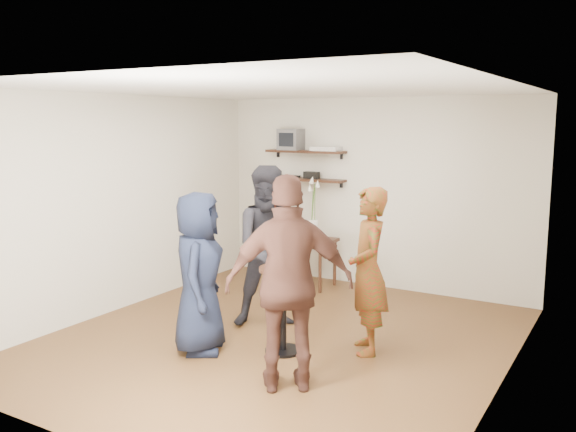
% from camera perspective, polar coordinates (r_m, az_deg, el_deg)
% --- Properties ---
extents(room, '(4.58, 5.08, 2.68)m').
position_cam_1_polar(room, '(6.23, -0.86, -0.21)').
color(room, '#4E3019').
rests_on(room, ground).
extents(shelf_upper, '(1.20, 0.25, 0.04)m').
position_cam_1_polar(shelf_upper, '(8.72, 1.64, 6.05)').
color(shelf_upper, black).
rests_on(shelf_upper, room).
extents(shelf_lower, '(1.20, 0.25, 0.04)m').
position_cam_1_polar(shelf_lower, '(8.75, 1.63, 3.43)').
color(shelf_lower, black).
rests_on(shelf_lower, room).
extents(crt_monitor, '(0.32, 0.30, 0.30)m').
position_cam_1_polar(crt_monitor, '(8.83, 0.32, 7.18)').
color(crt_monitor, '#59595B').
rests_on(crt_monitor, shelf_upper).
extents(dvd_deck, '(0.40, 0.24, 0.06)m').
position_cam_1_polar(dvd_deck, '(8.56, 3.59, 6.30)').
color(dvd_deck, silver).
rests_on(dvd_deck, shelf_upper).
extents(radio, '(0.22, 0.10, 0.10)m').
position_cam_1_polar(radio, '(8.69, 2.21, 3.84)').
color(radio, black).
rests_on(radio, shelf_lower).
extents(power_strip, '(0.30, 0.05, 0.03)m').
position_cam_1_polar(power_strip, '(8.92, 0.25, 3.76)').
color(power_strip, black).
rests_on(power_strip, shelf_lower).
extents(side_table, '(0.59, 0.59, 0.67)m').
position_cam_1_polar(side_table, '(8.41, 2.38, -2.94)').
color(side_table, black).
rests_on(side_table, room).
extents(vase_lilies, '(0.19, 0.19, 0.89)m').
position_cam_1_polar(vase_lilies, '(8.33, 2.39, -0.31)').
color(vase_lilies, white).
rests_on(vase_lilies, side_table).
extents(drinks_table, '(0.47, 0.47, 0.87)m').
position_cam_1_polar(drinks_table, '(6.07, -0.45, -7.68)').
color(drinks_table, black).
rests_on(drinks_table, room).
extents(wine_glass_fl, '(0.07, 0.07, 0.20)m').
position_cam_1_polar(wine_glass_fl, '(5.94, -1.13, -3.61)').
color(wine_glass_fl, silver).
rests_on(wine_glass_fl, drinks_table).
extents(wine_glass_fr, '(0.07, 0.07, 0.20)m').
position_cam_1_polar(wine_glass_fr, '(5.89, -0.13, -3.68)').
color(wine_glass_fr, silver).
rests_on(wine_glass_fr, drinks_table).
extents(wine_glass_bl, '(0.06, 0.06, 0.19)m').
position_cam_1_polar(wine_glass_bl, '(6.03, -0.41, -3.49)').
color(wine_glass_bl, silver).
rests_on(wine_glass_bl, drinks_table).
extents(wine_glass_br, '(0.07, 0.07, 0.22)m').
position_cam_1_polar(wine_glass_br, '(5.94, -0.08, -3.42)').
color(wine_glass_br, silver).
rests_on(wine_glass_br, drinks_table).
extents(person_plaid, '(0.66, 0.72, 1.66)m').
position_cam_1_polar(person_plaid, '(6.07, 7.50, -5.10)').
color(person_plaid, '#B51814').
rests_on(person_plaid, room).
extents(person_dark, '(1.11, 1.09, 1.80)m').
position_cam_1_polar(person_dark, '(6.78, -1.55, -2.88)').
color(person_dark, black).
rests_on(person_dark, room).
extents(person_navy, '(0.82, 0.94, 1.61)m').
position_cam_1_polar(person_navy, '(6.09, -8.36, -5.27)').
color(person_navy, black).
rests_on(person_navy, room).
extents(person_brown, '(1.15, 0.99, 1.86)m').
position_cam_1_polar(person_brown, '(5.16, 0.15, -6.38)').
color(person_brown, '#41241C').
rests_on(person_brown, room).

